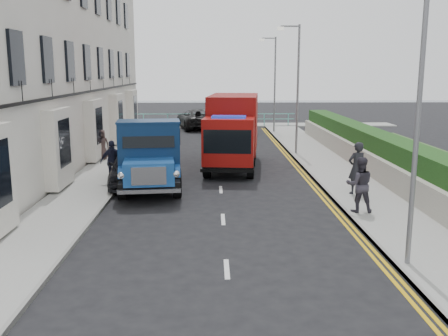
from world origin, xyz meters
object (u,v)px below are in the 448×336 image
parked_car_front (132,166)px  lamp_mid (296,82)px  bedford_lorry (150,160)px  red_lorry (233,129)px  pedestrian_east_near (357,168)px  lamp_far (273,79)px  lamp_near (414,99)px

parked_car_front → lamp_mid: bearing=34.8°
bedford_lorry → red_lorry: red_lorry is taller
parked_car_front → pedestrian_east_near: pedestrian_east_near is taller
lamp_far → red_lorry: 13.86m
pedestrian_east_near → lamp_far: bearing=-104.3°
lamp_far → red_lorry: bearing=-104.9°
lamp_mid → bedford_lorry: bearing=-129.7°
bedford_lorry → parked_car_front: (-0.87, 1.32, -0.49)m
lamp_near → lamp_mid: size_ratio=1.00×
lamp_near → pedestrian_east_near: size_ratio=3.62×
lamp_mid → lamp_far: (0.00, 10.00, 0.00)m
lamp_far → lamp_near: bearing=-90.0°
bedford_lorry → parked_car_front: size_ratio=1.32×
pedestrian_east_near → bedford_lorry: bearing=-23.5°
parked_car_front → bedford_lorry: bearing=-63.6°
red_lorry → lamp_near: bearing=-68.5°
lamp_near → lamp_far: size_ratio=1.00×
bedford_lorry → red_lorry: bearing=50.1°
parked_car_front → pedestrian_east_near: bearing=-21.8°
bedford_lorry → lamp_near: bearing=-54.3°
lamp_far → parked_car_front: bearing=-114.6°
lamp_mid → lamp_far: size_ratio=1.00×
bedford_lorry → red_lorry: (3.39, 5.08, 0.57)m
lamp_far → parked_car_front: (-7.78, -17.00, -3.22)m
red_lorry → parked_car_front: 5.78m
red_lorry → pedestrian_east_near: size_ratio=3.49×
bedford_lorry → red_lorry: 6.13m
lamp_mid → parked_car_front: lamp_mid is taller
lamp_far → parked_car_front: size_ratio=1.54×
lamp_near → lamp_mid: 16.00m
parked_car_front → lamp_near: bearing=-56.4°
red_lorry → bedford_lorry: bearing=-117.6°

